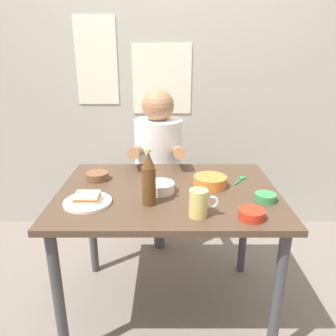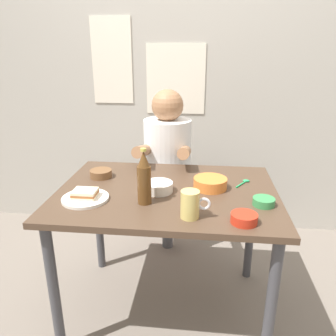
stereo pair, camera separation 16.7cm
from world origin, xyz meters
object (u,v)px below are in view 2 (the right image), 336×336
Objects in this scene: stool at (168,204)px; beer_bottle at (144,179)px; beer_mug at (191,204)px; sandwich at (85,194)px; plate_orange at (85,198)px; person_seated at (167,150)px; dip_bowl_green at (264,201)px; dining_table at (167,207)px.

stool is 1.72× the size of beer_bottle.
stool is 1.03m from beer_mug.
sandwich is at bearing 166.49° from beer_mug.
stool is at bearing 68.85° from plate_orange.
stool is at bearing 90.00° from person_seated.
beer_mug is (0.50, -0.12, 0.05)m from plate_orange.
sandwich is at bearing 0.00° from plate_orange.
beer_bottle is at bearing -91.47° from stool.
beer_mug is at bearing -28.57° from beer_bottle.
person_seated is at bearing -90.00° from stool.
beer_mug is 0.36m from dip_bowl_green.
beer_bottle reaches higher than beer_mug.
dip_bowl_green is at bearing 2.16° from sandwich.
plate_orange is 2.00× the size of sandwich.
stool is at bearing 102.18° from beer_mug.
dining_table is 0.49m from dip_bowl_green.
stool is (-0.07, 0.63, -0.30)m from dining_table.
person_seated is at bearing 88.51° from beer_bottle.
beer_mug is at bearing -155.12° from dip_bowl_green.
person_seated reaches higher than stool.
dining_table is at bearing 22.87° from plate_orange.
sandwich reaches higher than plate_orange.
plate_orange is 0.84× the size of beer_bottle.
beer_mug is (0.20, -0.89, 0.03)m from person_seated.
stool is 4.50× the size of dip_bowl_green.
beer_bottle is at bearing -176.44° from dip_bowl_green.
person_seated is at bearing 96.05° from dining_table.
dip_bowl_green is (0.33, 0.15, -0.04)m from beer_mug.
stool is 0.94m from sandwich.
person_seated reaches higher than sandwich.
dining_table is 11.00× the size of dip_bowl_green.
dip_bowl_green is at bearing -15.30° from dining_table.
plate_orange is at bearing -177.84° from dip_bowl_green.
beer_bottle is 0.55m from dip_bowl_green.
dining_table is at bearing 61.54° from beer_bottle.
sandwich is 0.51m from beer_mug.
stool is 0.93m from plate_orange.
person_seated is 0.91m from dip_bowl_green.
plate_orange reaches higher than dining_table.
person_seated is 0.92m from beer_mug.
stool is 0.94m from beer_bottle.
dining_table is at bearing -84.05° from stool.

